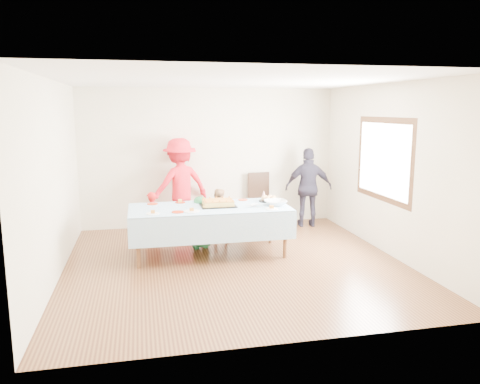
% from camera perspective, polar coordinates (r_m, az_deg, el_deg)
% --- Properties ---
extents(ground, '(5.00, 5.00, 0.00)m').
position_cam_1_polar(ground, '(7.14, -0.60, -8.70)').
color(ground, '#492415').
rests_on(ground, ground).
extents(room_walls, '(5.04, 5.04, 2.72)m').
position_cam_1_polar(room_walls, '(6.80, -0.18, 5.62)').
color(room_walls, beige).
rests_on(room_walls, ground).
extents(party_table, '(2.50, 1.10, 0.78)m').
position_cam_1_polar(party_table, '(7.40, -3.72, -2.23)').
color(party_table, brown).
rests_on(party_table, ground).
extents(birthday_cake, '(0.55, 0.42, 0.10)m').
position_cam_1_polar(birthday_cake, '(7.43, -2.70, -1.37)').
color(birthday_cake, black).
rests_on(birthday_cake, party_table).
extents(rolls_tray, '(0.33, 0.33, 0.10)m').
position_cam_1_polar(rolls_tray, '(7.80, 3.51, -0.85)').
color(rolls_tray, black).
rests_on(rolls_tray, party_table).
extents(punch_bowl, '(0.36, 0.36, 0.09)m').
position_cam_1_polar(punch_bowl, '(7.48, 4.34, -1.32)').
color(punch_bowl, silver).
rests_on(punch_bowl, party_table).
extents(party_hat, '(0.09, 0.09, 0.16)m').
position_cam_1_polar(party_hat, '(7.96, 2.91, -0.36)').
color(party_hat, white).
rests_on(party_hat, party_table).
extents(fork_pile, '(0.24, 0.18, 0.07)m').
position_cam_1_polar(fork_pile, '(7.34, 1.60, -1.60)').
color(fork_pile, white).
rests_on(fork_pile, party_table).
extents(plate_red_far_a, '(0.17, 0.17, 0.01)m').
position_cam_1_polar(plate_red_far_a, '(7.70, -10.63, -1.43)').
color(plate_red_far_a, red).
rests_on(plate_red_far_a, party_table).
extents(plate_red_far_b, '(0.17, 0.17, 0.01)m').
position_cam_1_polar(plate_red_far_b, '(7.75, -7.31, -1.26)').
color(plate_red_far_b, red).
rests_on(plate_red_far_b, party_table).
extents(plate_red_far_c, '(0.18, 0.18, 0.01)m').
position_cam_1_polar(plate_red_far_c, '(7.76, -4.50, -1.19)').
color(plate_red_far_c, red).
rests_on(plate_red_far_c, party_table).
extents(plate_red_far_d, '(0.16, 0.16, 0.01)m').
position_cam_1_polar(plate_red_far_d, '(7.90, 0.36, -0.95)').
color(plate_red_far_d, red).
rests_on(plate_red_far_d, party_table).
extents(plate_red_near, '(0.18, 0.18, 0.01)m').
position_cam_1_polar(plate_red_near, '(7.04, -7.60, -2.43)').
color(plate_red_near, red).
rests_on(plate_red_near, party_table).
extents(plate_white_left, '(0.20, 0.20, 0.01)m').
position_cam_1_polar(plate_white_left, '(6.99, -10.58, -2.60)').
color(plate_white_left, white).
rests_on(plate_white_left, party_table).
extents(plate_white_mid, '(0.24, 0.24, 0.01)m').
position_cam_1_polar(plate_white_mid, '(7.06, -5.90, -2.35)').
color(plate_white_mid, white).
rests_on(plate_white_mid, party_table).
extents(plate_white_right, '(0.20, 0.20, 0.01)m').
position_cam_1_polar(plate_white_right, '(7.22, 3.87, -2.04)').
color(plate_white_right, white).
rests_on(plate_white_right, party_table).
extents(dining_chair, '(0.51, 0.51, 1.04)m').
position_cam_1_polar(dining_chair, '(9.37, 2.54, -0.49)').
color(dining_chair, black).
rests_on(dining_chair, ground).
extents(toddler_left, '(0.34, 0.24, 0.88)m').
position_cam_1_polar(toddler_left, '(8.33, -10.73, -2.97)').
color(toddler_left, red).
rests_on(toddler_left, ground).
extents(toddler_mid, '(0.47, 0.35, 0.88)m').
position_cam_1_polar(toddler_mid, '(7.81, -4.85, -3.72)').
color(toddler_mid, '#26723E').
rests_on(toddler_mid, ground).
extents(toddler_right, '(0.54, 0.48, 0.94)m').
position_cam_1_polar(toddler_right, '(8.22, -2.67, -2.80)').
color(toddler_right, tan).
rests_on(toddler_right, ground).
extents(adult_left, '(1.29, 0.99, 1.76)m').
position_cam_1_polar(adult_left, '(8.97, -7.33, 0.91)').
color(adult_left, red).
rests_on(adult_left, ground).
extents(adult_right, '(0.97, 0.56, 1.55)m').
position_cam_1_polar(adult_right, '(9.28, 8.35, 0.54)').
color(adult_right, '#2A2634').
rests_on(adult_right, ground).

